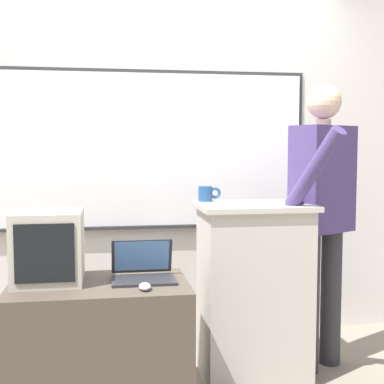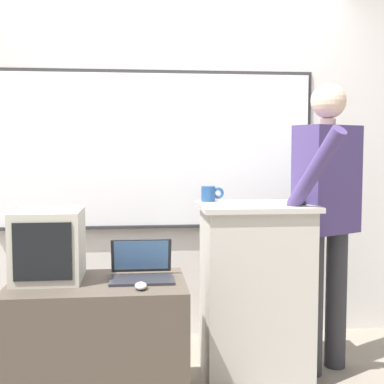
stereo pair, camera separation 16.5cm
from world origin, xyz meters
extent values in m
cube|color=silver|center=(0.00, 1.35, 1.46)|extent=(6.40, 0.12, 2.91)
cube|color=#2D2D30|center=(-0.19, 1.29, 1.36)|extent=(2.41, 0.02, 1.12)
cube|color=white|center=(-0.19, 1.28, 1.36)|extent=(2.36, 0.02, 1.07)
cube|color=#2D2D30|center=(-0.19, 1.27, 0.81)|extent=(2.12, 0.04, 0.02)
cube|color=#BCB7AD|center=(0.45, 0.52, 0.51)|extent=(0.61, 0.46, 1.02)
cube|color=#BCB7AD|center=(0.45, 0.52, 1.03)|extent=(0.67, 0.50, 0.03)
cube|color=#4C4238|center=(-0.46, 0.23, 0.34)|extent=(0.92, 0.58, 0.68)
cylinder|color=#333338|center=(0.80, 0.53, 0.43)|extent=(0.13, 0.13, 0.86)
cylinder|color=#333338|center=(0.98, 0.63, 0.43)|extent=(0.13, 0.13, 0.86)
cube|color=#473870|center=(0.89, 0.58, 1.19)|extent=(0.44, 0.37, 0.65)
cylinder|color=beige|center=(0.89, 0.58, 1.53)|extent=(0.09, 0.09, 0.04)
sphere|color=beige|center=(0.89, 0.58, 1.65)|extent=(0.21, 0.21, 0.21)
cylinder|color=#473870|center=(0.70, 0.29, 1.23)|extent=(0.28, 0.43, 0.54)
cylinder|color=#473870|center=(1.08, 0.68, 1.16)|extent=(0.08, 0.08, 0.61)
cube|color=#28282D|center=(-0.23, 0.22, 0.69)|extent=(0.33, 0.21, 0.01)
cube|color=#28282D|center=(-0.23, 0.36, 0.79)|extent=(0.33, 0.08, 0.19)
cube|color=#598CCC|center=(-0.23, 0.35, 0.79)|extent=(0.29, 0.06, 0.17)
cube|color=silver|center=(0.46, 0.46, 1.06)|extent=(0.40, 0.12, 0.02)
ellipsoid|color=#BCBCC1|center=(-0.24, 0.06, 0.70)|extent=(0.06, 0.10, 0.03)
ellipsoid|color=black|center=(0.70, 0.47, 1.06)|extent=(0.06, 0.10, 0.03)
cube|color=#BCB7A8|center=(-0.71, 0.31, 0.87)|extent=(0.35, 0.38, 0.37)
cube|color=black|center=(-0.71, 0.11, 0.87)|extent=(0.29, 0.01, 0.29)
cylinder|color=#234C84|center=(0.19, 0.70, 1.09)|extent=(0.08, 0.08, 0.09)
torus|color=#234C84|center=(0.25, 0.70, 1.10)|extent=(0.07, 0.02, 0.07)
camera|label=1|loc=(-0.42, -2.51, 1.37)|focal=50.00mm
camera|label=2|loc=(-0.25, -2.53, 1.37)|focal=50.00mm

